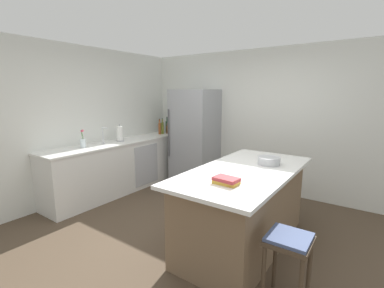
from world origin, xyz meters
name	(u,v)px	position (x,y,z in m)	size (l,w,h in m)	color
ground_plane	(193,238)	(0.00, 0.00, 0.00)	(7.20, 7.20, 0.00)	#4C3D2D
wall_rear	(262,121)	(0.00, 2.25, 1.30)	(6.00, 0.10, 2.60)	silver
wall_left	(75,124)	(-2.45, 0.00, 1.30)	(0.10, 6.00, 2.60)	silver
counter_run_left	(121,166)	(-2.10, 0.66, 0.47)	(0.63, 2.92, 0.94)	silver
kitchen_island	(244,207)	(0.57, 0.26, 0.48)	(1.02, 2.09, 0.94)	#7A6047
refrigerator	(195,137)	(-1.24, 1.84, 0.94)	(0.82, 0.75, 1.88)	#93969B
bar_stool	(288,249)	(1.28, -0.42, 0.53)	(0.36, 0.36, 0.65)	#473828
sink_faucet	(103,135)	(-2.15, 0.34, 1.09)	(0.15, 0.05, 0.30)	silver
flower_vase	(83,142)	(-2.13, -0.08, 1.04)	(0.09, 0.09, 0.30)	silver
paper_towel_roll	(120,134)	(-2.12, 0.67, 1.07)	(0.14, 0.14, 0.31)	gray
wine_bottle	(167,126)	(-2.11, 2.00, 1.08)	(0.07, 0.07, 0.35)	#19381E
syrup_bottle	(167,129)	(-2.01, 1.90, 1.03)	(0.06, 0.06, 0.24)	#5B3319
olive_oil_bottle	(162,128)	(-2.07, 1.81, 1.07)	(0.06, 0.06, 0.33)	olive
vinegar_bottle	(160,128)	(-2.08, 1.72, 1.07)	(0.06, 0.06, 0.33)	#994C23
cookbook_stack	(226,181)	(0.63, -0.33, 0.97)	(0.25, 0.18, 0.07)	gold
mixing_bowl	(269,161)	(0.72, 0.63, 0.99)	(0.27, 0.27, 0.09)	#B2B5BA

